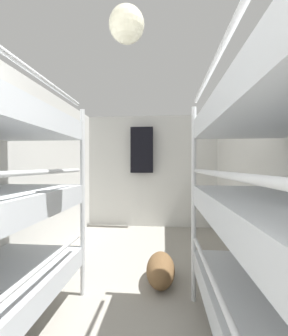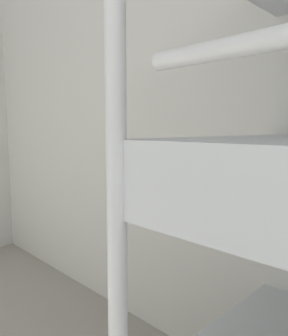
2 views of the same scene
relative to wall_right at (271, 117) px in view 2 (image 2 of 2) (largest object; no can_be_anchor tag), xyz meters
name	(u,v)px [view 2 (image 2 of 2)]	position (x,y,z in m)	size (l,w,h in m)	color
wall_right	(271,117)	(0.00, 0.00, 0.00)	(0.06, 4.97, 2.24)	silver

